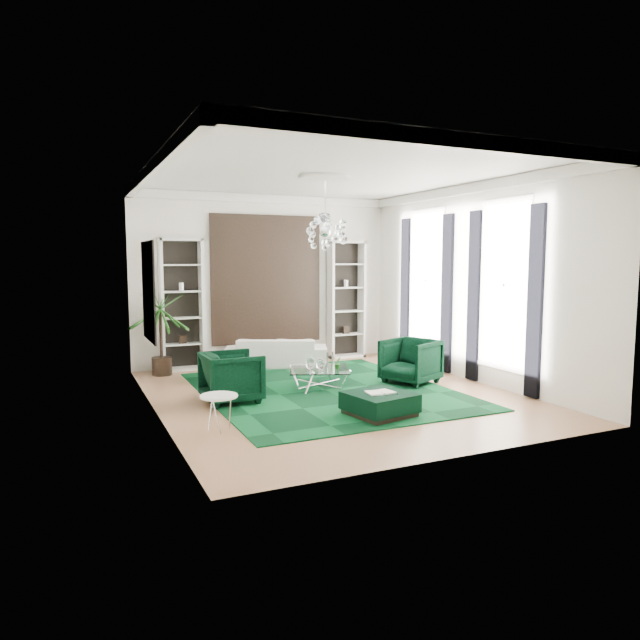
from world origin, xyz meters
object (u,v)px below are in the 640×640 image
palm (161,321)px  ottoman_side (227,370)px  armchair_right (410,361)px  armchair_left (232,377)px  coffee_table (319,378)px  sofa (276,352)px  ottoman_front (380,404)px  side_table (219,414)px

palm → ottoman_side: bearing=-40.8°
armchair_right → palm: size_ratio=0.42×
armchair_left → armchair_right: bearing=-90.7°
coffee_table → sofa: bearing=90.0°
armchair_left → palm: (-0.70, 2.75, 0.68)m
armchair_left → ottoman_front: 2.52m
ottoman_front → side_table: (-2.40, 0.25, 0.07)m
ottoman_side → ottoman_front: bearing=-68.5°
coffee_table → ottoman_front: bearing=-88.6°
sofa → ottoman_side: bearing=55.0°
armchair_right → side_table: bearing=-92.8°
sofa → palm: size_ratio=1.00×
armchair_right → ottoman_side: (-3.10, 1.80, -0.24)m
sofa → armchair_right: (1.75, -2.65, 0.11)m
ottoman_front → armchair_right: bearing=45.8°
armchair_right → coffee_table: 1.80m
armchair_left → side_table: bearing=157.5°
coffee_table → ottoman_side: (-1.35, 1.45, 0.01)m
coffee_table → ottoman_side: 1.98m
coffee_table → armchair_left: bearing=-168.7°
armchair_right → ottoman_front: size_ratio=1.05×
armchair_left → armchair_right: armchair_right is taller
armchair_left → side_table: armchair_left is taller
ottoman_front → palm: palm is taller
ottoman_front → palm: (-2.50, 4.50, 0.92)m
ottoman_side → ottoman_front: (1.40, -3.55, -0.01)m
armchair_left → ottoman_side: (0.40, 1.80, -0.23)m
ottoman_side → sofa: bearing=32.2°
ottoman_side → palm: size_ratio=0.39×
coffee_table → ottoman_side: ottoman_side is taller
coffee_table → palm: (-2.45, 2.40, 0.92)m
armchair_left → side_table: size_ratio=1.80×
sofa → ottoman_front: size_ratio=2.46×
sofa → palm: bearing=20.5°
palm → side_table: bearing=-88.7°
sofa → palm: palm is taller
armchair_right → ottoman_side: bearing=-143.0°
ottoman_side → side_table: (-1.00, -3.30, 0.06)m
palm → sofa: bearing=-2.3°
sofa → side_table: (-2.35, -4.15, -0.07)m
armchair_right → ottoman_front: armchair_right is taller
sofa → armchair_left: bearing=79.4°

